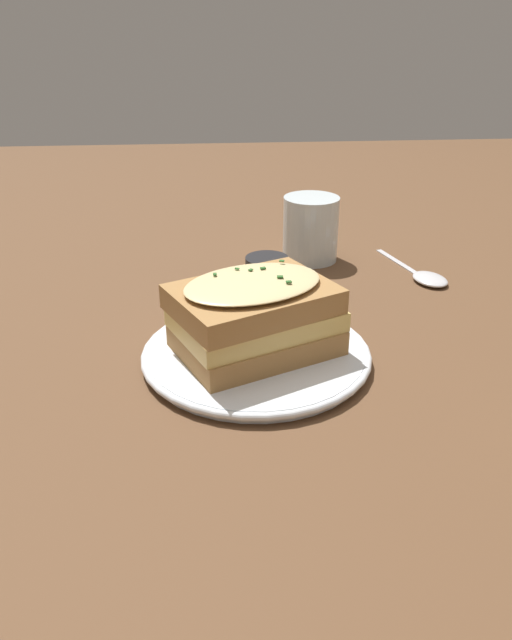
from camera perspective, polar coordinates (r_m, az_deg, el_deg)
ground_plane at (r=0.64m, az=0.80°, el=-3.71°), size 2.40×2.40×0.00m
dinner_plate at (r=0.64m, az=0.00°, el=-3.01°), size 0.23×0.23×0.01m
sandwich at (r=0.62m, az=-0.11°, el=0.42°), size 0.17×0.19×0.08m
water_glass at (r=0.90m, az=5.01°, el=8.30°), size 0.08×0.08×0.09m
spoon at (r=0.87m, az=15.27°, el=3.83°), size 0.16×0.07×0.01m
condiment_pot at (r=0.80m, az=1.00°, el=4.29°), size 0.06×0.06×0.04m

